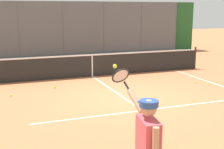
# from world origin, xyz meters

# --- Properties ---
(ground_plane) EXTENTS (60.00, 60.00, 0.00)m
(ground_plane) POSITION_xyz_m (0.00, 0.00, 0.00)
(ground_plane) COLOR #B76B42
(court_line_markings) EXTENTS (8.22, 9.08, 0.01)m
(court_line_markings) POSITION_xyz_m (0.00, 1.65, 0.00)
(court_line_markings) COLOR white
(court_line_markings) RESTS_ON ground
(fence_backdrop) EXTENTS (18.41, 1.37, 3.32)m
(fence_backdrop) POSITION_xyz_m (0.00, -10.14, 1.65)
(fence_backdrop) COLOR #565B60
(fence_backdrop) RESTS_ON ground
(tennis_net) EXTENTS (10.57, 0.09, 1.07)m
(tennis_net) POSITION_xyz_m (0.00, -3.67, 0.49)
(tennis_net) COLOR #2D2D2D
(tennis_net) RESTS_ON ground
(tennis_ball_near_net) EXTENTS (0.07, 0.07, 0.07)m
(tennis_ball_near_net) POSITION_xyz_m (1.90, -2.18, 0.03)
(tennis_ball_near_net) COLOR #CCDB33
(tennis_ball_near_net) RESTS_ON ground
(tennis_ball_mid_court) EXTENTS (0.07, 0.07, 0.07)m
(tennis_ball_mid_court) POSITION_xyz_m (3.47, -1.59, 0.03)
(tennis_ball_mid_court) COLOR #D6E042
(tennis_ball_mid_court) RESTS_ON ground
(tennis_ball_by_sideline) EXTENTS (0.07, 0.07, 0.07)m
(tennis_ball_by_sideline) POSITION_xyz_m (-3.45, -1.05, 0.03)
(tennis_ball_by_sideline) COLOR #CCDB33
(tennis_ball_by_sideline) RESTS_ON ground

